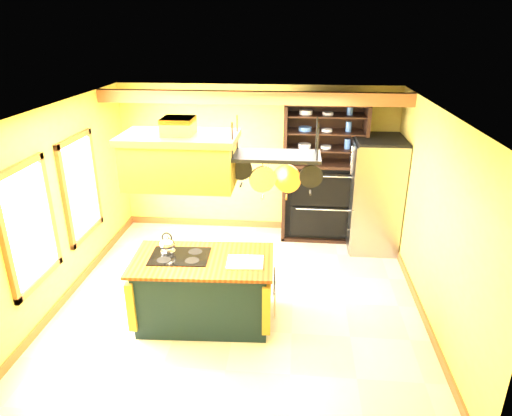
% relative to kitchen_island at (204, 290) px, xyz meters
% --- Properties ---
extents(floor, '(5.00, 5.00, 0.00)m').
position_rel_kitchen_island_xyz_m(floor, '(0.42, 0.55, -0.47)').
color(floor, beige).
rests_on(floor, ground).
extents(ceiling, '(5.00, 5.00, 0.00)m').
position_rel_kitchen_island_xyz_m(ceiling, '(0.42, 0.55, 2.23)').
color(ceiling, white).
rests_on(ceiling, wall_back).
extents(wall_back, '(5.00, 0.02, 2.70)m').
position_rel_kitchen_island_xyz_m(wall_back, '(0.42, 3.05, 0.88)').
color(wall_back, '#D9C74F').
rests_on(wall_back, floor).
extents(wall_front, '(5.00, 0.02, 2.70)m').
position_rel_kitchen_island_xyz_m(wall_front, '(0.42, -1.95, 0.88)').
color(wall_front, '#D9C74F').
rests_on(wall_front, floor).
extents(wall_left, '(0.02, 5.00, 2.70)m').
position_rel_kitchen_island_xyz_m(wall_left, '(-2.08, 0.55, 0.88)').
color(wall_left, '#D9C74F').
rests_on(wall_left, floor).
extents(wall_right, '(0.02, 5.00, 2.70)m').
position_rel_kitchen_island_xyz_m(wall_right, '(2.92, 0.55, 0.88)').
color(wall_right, '#D9C74F').
rests_on(wall_right, floor).
extents(ceiling_beam, '(5.00, 0.15, 0.20)m').
position_rel_kitchen_island_xyz_m(ceiling_beam, '(0.42, 2.25, 2.12)').
color(ceiling_beam, brown).
rests_on(ceiling_beam, ceiling).
extents(window_near, '(0.06, 1.06, 1.56)m').
position_rel_kitchen_island_xyz_m(window_near, '(-2.05, -0.25, 0.93)').
color(window_near, brown).
rests_on(window_near, wall_left).
extents(window_far, '(0.06, 1.06, 1.56)m').
position_rel_kitchen_island_xyz_m(window_far, '(-2.05, 1.15, 0.93)').
color(window_far, brown).
rests_on(window_far, wall_left).
extents(kitchen_island, '(1.83, 1.08, 1.11)m').
position_rel_kitchen_island_xyz_m(kitchen_island, '(0.00, 0.00, 0.00)').
color(kitchen_island, black).
rests_on(kitchen_island, floor).
extents(range_hood, '(1.33, 0.75, 0.80)m').
position_rel_kitchen_island_xyz_m(range_hood, '(-0.20, -0.00, 1.76)').
color(range_hood, '#B1792C').
rests_on(range_hood, ceiling).
extents(pot_rack, '(1.08, 0.51, 0.89)m').
position_rel_kitchen_island_xyz_m(pot_rack, '(0.91, 0.00, 1.73)').
color(pot_rack, black).
rests_on(pot_rack, ceiling).
extents(refrigerator, '(0.82, 0.97, 1.90)m').
position_rel_kitchen_island_xyz_m(refrigerator, '(2.49, 2.45, 0.46)').
color(refrigerator, gray).
rests_on(refrigerator, floor).
extents(hutch, '(1.41, 0.64, 2.49)m').
position_rel_kitchen_island_xyz_m(hutch, '(1.62, 2.78, 0.48)').
color(hutch, black).
rests_on(hutch, floor).
extents(floor_register, '(0.30, 0.21, 0.01)m').
position_rel_kitchen_island_xyz_m(floor_register, '(-0.86, 0.37, -0.46)').
color(floor_register, black).
rests_on(floor_register, floor).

